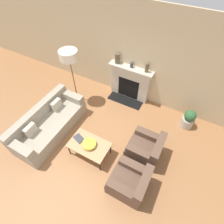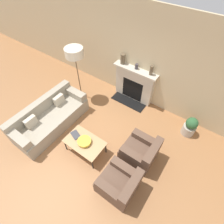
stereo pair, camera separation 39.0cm
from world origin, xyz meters
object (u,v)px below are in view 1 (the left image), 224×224
Objects in this scene: fireplace at (130,83)px; couch at (49,124)px; floor_lamp at (69,58)px; potted_plant at (188,119)px; mantel_vase_left at (117,58)px; armchair_near at (130,182)px; armchair_far at (146,149)px; mantel_vase_center_left at (132,65)px; book at (79,138)px; coffee_table at (89,145)px; bowl at (89,144)px; mantel_vase_center_right at (147,68)px.

fireplace is 0.63× the size of couch.
floor_lamp is 2.89× the size of potted_plant.
mantel_vase_left is at bearing 171.80° from potted_plant.
armchair_near is at bearing -106.92° from potted_plant.
potted_plant is (0.73, 2.39, -0.00)m from armchair_near.
fireplace is 2.24m from armchair_far.
armchair_far is (1.29, -1.81, -0.27)m from fireplace.
mantel_vase_left is at bearing -20.34° from couch.
mantel_vase_center_left is at bearing -154.94° from armchair_near.
book is (-0.27, -2.42, -0.12)m from fireplace.
potted_plant is at bearing 46.70° from coffee_table.
book is (-0.33, 0.03, -0.04)m from bowl.
bowl is 2.62m from mantel_vase_center_right.
bowl is (-1.23, 0.28, 0.19)m from armchair_near.
couch reaches higher than coffee_table.
coffee_table is 6.34× the size of mantel_vase_center_left.
bowl is 1.11× the size of mantel_vase_left.
mantel_vase_left is 1.95× the size of mantel_vase_center_left.
fireplace is 8.95× the size of mantel_vase_center_left.
mantel_vase_left is 0.94m from mantel_vase_center_right.
mantel_vase_center_right is (0.46, 0.01, 0.73)m from fireplace.
armchair_far is at bearing 180.00° from armchair_near.
fireplace is at bearing -144.49° from armchair_far.
mantel_vase_center_right is (1.81, 2.37, 0.99)m from couch.
coffee_table is 1.61× the size of potted_plant.
floor_lamp reaches higher than mantel_vase_center_left.
book is at bearing -85.38° from mantel_vase_left.
bowl is (-1.23, -0.64, 0.19)m from armchair_far.
mantel_vase_center_left is at bearing 91.25° from bowl.
armchair_far is 1.69m from book.
book is at bearing 175.91° from coffee_table.
fireplace is at bearing 102.19° from book.
armchair_far is 2.42m from mantel_vase_center_left.
armchair_near is 0.81× the size of coffee_table.
mantel_vase_left is at bearing 44.44° from floor_lamp.
couch is at bearing -110.34° from mantel_vase_left.
mantel_vase_center_left is at bearing 180.00° from mantel_vase_center_right.
mantel_vase_left is (-0.53, 2.47, 0.81)m from bowl.
armchair_far reaches higher than potted_plant.
fireplace is 2.45m from bowl.
book is 0.51× the size of potted_plant.
armchair_far is 2.23m from mantel_vase_center_right.
potted_plant is (2.01, -0.36, -0.93)m from mantel_vase_center_left.
couch is 7.98× the size of mantel_vase_center_right.
mantel_vase_center_left reaches higher than armchair_near.
bowl is 2.58m from mantel_vase_center_left.
mantel_vase_center_right is at bearing 1.77° from fireplace.
armchair_near is 2.63× the size of mantel_vase_left.
floor_lamp is at bearing 135.02° from coffee_table.
armchair_near is 1.60m from book.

